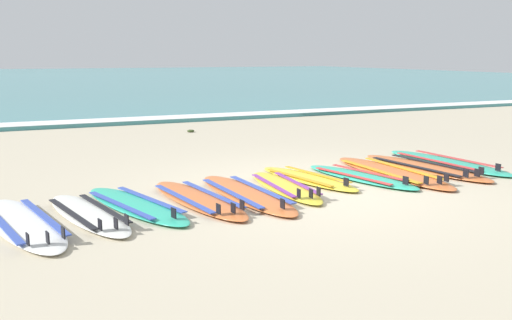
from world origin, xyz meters
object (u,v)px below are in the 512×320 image
at_px(surfboard_3, 198,199).
at_px(surfboard_9, 424,167).
at_px(surfboard_0, 23,223).
at_px(surfboard_1, 88,214).
at_px(surfboard_4, 246,194).
at_px(surfboard_5, 285,187).
at_px(surfboard_6, 308,178).
at_px(surfboard_8, 391,172).
at_px(surfboard_10, 446,162).
at_px(surfboard_7, 360,177).
at_px(surfboard_2, 135,205).

height_order(surfboard_3, surfboard_9, same).
relative_size(surfboard_0, surfboard_3, 1.06).
bearing_deg(surfboard_1, surfboard_4, 3.78).
bearing_deg(surfboard_1, surfboard_5, 5.76).
relative_size(surfboard_6, surfboard_8, 0.77).
distance_m(surfboard_3, surfboard_9, 3.86).
bearing_deg(surfboard_1, surfboard_9, 5.95).
bearing_deg(surfboard_10, surfboard_7, -169.87).
bearing_deg(surfboard_4, surfboard_10, 8.72).
bearing_deg(surfboard_2, surfboard_6, 9.40).
xyz_separation_m(surfboard_3, surfboard_8, (3.15, 0.33, -0.00)).
bearing_deg(surfboard_7, surfboard_4, -172.70).
distance_m(surfboard_4, surfboard_8, 2.53).
height_order(surfboard_2, surfboard_8, same).
bearing_deg(surfboard_1, surfboard_0, -173.81).
height_order(surfboard_4, surfboard_7, same).
xyz_separation_m(surfboard_7, surfboard_9, (1.30, 0.16, 0.00)).
bearing_deg(surfboard_4, surfboard_8, 7.45).
bearing_deg(surfboard_0, surfboard_10, 6.98).
relative_size(surfboard_0, surfboard_1, 1.14).
bearing_deg(surfboard_8, surfboard_2, -175.66).
relative_size(surfboard_2, surfboard_6, 1.11).
relative_size(surfboard_5, surfboard_10, 0.78).
xyz_separation_m(surfboard_5, surfboard_6, (0.53, 0.32, -0.00)).
relative_size(surfboard_2, surfboard_9, 0.88).
height_order(surfboard_0, surfboard_9, same).
height_order(surfboard_8, surfboard_10, same).
bearing_deg(surfboard_2, surfboard_1, -163.83).
bearing_deg(surfboard_6, surfboard_0, -170.14).
bearing_deg(surfboard_9, surfboard_10, 16.08).
xyz_separation_m(surfboard_0, surfboard_6, (3.76, 0.65, -0.00)).
relative_size(surfboard_3, surfboard_7, 1.07).
xyz_separation_m(surfboard_4, surfboard_5, (0.62, 0.13, 0.00)).
height_order(surfboard_0, surfboard_2, same).
height_order(surfboard_9, surfboard_10, same).
xyz_separation_m(surfboard_5, surfboard_8, (1.89, 0.20, -0.00)).
bearing_deg(surfboard_6, surfboard_1, -169.36).
bearing_deg(surfboard_1, surfboard_8, 5.85).
bearing_deg(surfboard_9, surfboard_3, -173.85).
relative_size(surfboard_6, surfboard_7, 0.95).
relative_size(surfboard_0, surfboard_7, 1.14).
distance_m(surfboard_2, surfboard_6, 2.58).
relative_size(surfboard_0, surfboard_10, 0.94).
distance_m(surfboard_4, surfboard_10, 3.86).
distance_m(surfboard_3, surfboard_4, 0.64).
bearing_deg(surfboard_5, surfboard_7, 5.06).
bearing_deg(surfboard_2, surfboard_10, 6.07).
bearing_deg(surfboard_5, surfboard_6, 31.52).
xyz_separation_m(surfboard_5, surfboard_7, (1.28, 0.11, -0.00)).
bearing_deg(surfboard_1, surfboard_7, 5.52).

